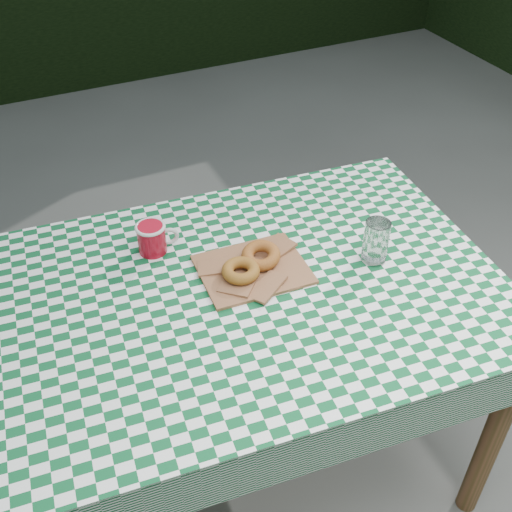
{
  "coord_description": "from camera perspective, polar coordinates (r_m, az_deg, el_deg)",
  "views": [
    {
      "loc": [
        -0.55,
        -1.24,
        1.82
      ],
      "look_at": [
        -0.03,
        -0.1,
        0.79
      ],
      "focal_mm": 43.85,
      "sensor_mm": 36.0,
      "label": 1
    }
  ],
  "objects": [
    {
      "name": "bagel_back",
      "position": [
        1.63,
        0.44,
        0.05
      ],
      "size": [
        0.15,
        0.15,
        0.03
      ],
      "primitive_type": "torus",
      "rotation": [
        0.0,
        0.0,
        -0.81
      ],
      "color": "#A06021",
      "rests_on": "paper_bag"
    },
    {
      "name": "ground",
      "position": [
        2.27,
        -0.39,
        -13.76
      ],
      "size": [
        60.0,
        60.0,
        0.0
      ],
      "primitive_type": "plane",
      "color": "#4F4F4A",
      "rests_on": "ground"
    },
    {
      "name": "table",
      "position": [
        1.86,
        -1.31,
        -11.8
      ],
      "size": [
        1.39,
        0.99,
        0.75
      ],
      "primitive_type": "cube",
      "rotation": [
        0.0,
        0.0,
        -0.09
      ],
      "color": "brown",
      "rests_on": "ground"
    },
    {
      "name": "tablecloth",
      "position": [
        1.58,
        -1.51,
        -3.2
      ],
      "size": [
        1.41,
        1.01,
        0.01
      ],
      "primitive_type": "cube",
      "rotation": [
        0.0,
        0.0,
        -0.09
      ],
      "color": "#0C4E27",
      "rests_on": "table"
    },
    {
      "name": "bagel_front",
      "position": [
        1.59,
        -1.4,
        -1.35
      ],
      "size": [
        0.11,
        0.11,
        0.03
      ],
      "primitive_type": "torus",
      "rotation": [
        0.0,
        0.0,
        0.19
      ],
      "color": "#905A1D",
      "rests_on": "paper_bag"
    },
    {
      "name": "coffee_mug",
      "position": [
        1.69,
        -9.5,
        1.58
      ],
      "size": [
        0.18,
        0.18,
        0.08
      ],
      "primitive_type": null,
      "rotation": [
        0.0,
        0.0,
        -0.2
      ],
      "color": "maroon",
      "rests_on": "tablecloth"
    },
    {
      "name": "paper_bag",
      "position": [
        1.63,
        -0.27,
        -1.15
      ],
      "size": [
        0.29,
        0.23,
        0.01
      ],
      "primitive_type": "cube",
      "rotation": [
        0.0,
        0.0,
        -0.05
      ],
      "color": "#956241",
      "rests_on": "tablecloth"
    },
    {
      "name": "drinking_glass",
      "position": [
        1.66,
        10.87,
        1.31
      ],
      "size": [
        0.08,
        0.08,
        0.12
      ],
      "primitive_type": "cylinder",
      "rotation": [
        0.0,
        0.0,
        0.21
      ],
      "color": "silver",
      "rests_on": "tablecloth"
    }
  ]
}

